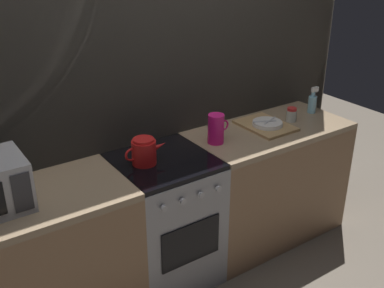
{
  "coord_description": "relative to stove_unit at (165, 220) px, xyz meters",
  "views": [
    {
      "loc": [
        -1.31,
        -2.23,
        2.2
      ],
      "look_at": [
        0.22,
        0.0,
        0.95
      ],
      "focal_mm": 43.45,
      "sensor_mm": 36.0,
      "label": 1
    }
  ],
  "objects": [
    {
      "name": "dish_pile",
      "position": [
        0.88,
        0.03,
        0.47
      ],
      "size": [
        0.3,
        0.4,
        0.06
      ],
      "color": "tan",
      "rests_on": "counter_right"
    },
    {
      "name": "spice_jar",
      "position": [
        1.12,
        0.01,
        0.5
      ],
      "size": [
        0.08,
        0.08,
        0.1
      ],
      "color": "silver",
      "rests_on": "counter_right"
    },
    {
      "name": "kettle",
      "position": [
        -0.12,
        0.02,
        0.53
      ],
      "size": [
        0.28,
        0.15,
        0.17
      ],
      "color": "red",
      "rests_on": "stove_unit"
    },
    {
      "name": "ground_plane",
      "position": [
        0.0,
        0.0,
        -0.45
      ],
      "size": [
        8.0,
        8.0,
        0.0
      ],
      "primitive_type": "plane",
      "color": "#6B6054"
    },
    {
      "name": "spray_bottle",
      "position": [
        1.38,
        0.05,
        0.53
      ],
      "size": [
        0.08,
        0.06,
        0.2
      ],
      "color": "#8CCCE5",
      "rests_on": "counter_right"
    },
    {
      "name": "counter_left",
      "position": [
        -0.9,
        0.0,
        0.0
      ],
      "size": [
        1.2,
        0.6,
        0.9
      ],
      "color": "#997251",
      "rests_on": "ground_plane"
    },
    {
      "name": "pitcher",
      "position": [
        0.42,
        0.02,
        0.55
      ],
      "size": [
        0.16,
        0.11,
        0.2
      ],
      "color": "#E5197A",
      "rests_on": "counter_right"
    },
    {
      "name": "back_wall",
      "position": [
        0.0,
        0.32,
        0.75
      ],
      "size": [
        3.6,
        0.05,
        2.4
      ],
      "color": "#A39989",
      "rests_on": "ground_plane"
    },
    {
      "name": "stove_unit",
      "position": [
        0.0,
        0.0,
        0.0
      ],
      "size": [
        0.6,
        0.63,
        0.9
      ],
      "color": "#9E9EA3",
      "rests_on": "ground_plane"
    },
    {
      "name": "counter_right",
      "position": [
        0.9,
        0.0,
        0.0
      ],
      "size": [
        1.2,
        0.6,
        0.9
      ],
      "color": "#997251",
      "rests_on": "ground_plane"
    }
  ]
}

